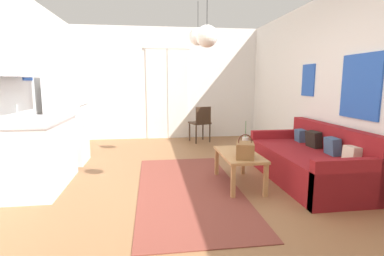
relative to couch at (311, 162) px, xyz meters
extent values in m
cube|color=#8E603D|center=(-1.83, -0.29, -0.32)|extent=(5.08, 8.25, 0.10)
cube|color=white|center=(-1.83, 3.59, 1.09)|extent=(4.68, 0.10, 2.71)
cube|color=white|center=(-2.09, 3.52, 0.83)|extent=(0.50, 0.02, 2.19)
cube|color=white|center=(-1.56, 3.52, 0.83)|extent=(0.50, 0.02, 2.19)
cube|color=white|center=(-1.83, 3.52, 1.95)|extent=(1.11, 0.03, 0.06)
cube|color=white|center=(0.46, -0.29, 1.09)|extent=(0.10, 7.85, 2.71)
cube|color=blue|center=(0.40, -0.35, 1.08)|extent=(0.02, 0.71, 0.82)
cube|color=blue|center=(0.40, 0.91, 1.16)|extent=(0.02, 0.37, 0.53)
cube|color=blue|center=(-4.06, 0.99, 1.35)|extent=(0.02, 0.32, 0.40)
cube|color=brown|center=(-1.77, -0.08, -0.26)|extent=(1.31, 2.92, 0.01)
cube|color=maroon|center=(-0.08, 0.00, -0.05)|extent=(0.93, 2.02, 0.44)
cube|color=maroon|center=(0.31, 0.00, 0.13)|extent=(0.15, 2.02, 0.80)
cube|color=maroon|center=(-0.08, -0.96, 0.02)|extent=(0.93, 0.11, 0.58)
cube|color=maroon|center=(-0.08, 0.96, 0.02)|extent=(0.93, 0.11, 0.58)
cube|color=beige|center=(0.16, -0.61, 0.27)|extent=(0.14, 0.20, 0.20)
cube|color=#3D5B7F|center=(0.15, -0.24, 0.28)|extent=(0.15, 0.23, 0.24)
cube|color=black|center=(0.15, 0.22, 0.29)|extent=(0.17, 0.25, 0.25)
cube|color=#3D5B7F|center=(0.16, 0.63, 0.27)|extent=(0.15, 0.21, 0.21)
cube|color=#B27F4C|center=(-1.07, -0.02, 0.16)|extent=(0.49, 0.98, 0.04)
cube|color=#B27F4C|center=(-1.27, -0.47, -0.06)|extent=(0.05, 0.05, 0.41)
cube|color=#B27F4C|center=(-0.86, -0.47, -0.06)|extent=(0.05, 0.05, 0.41)
cube|color=#B27F4C|center=(-1.27, 0.43, -0.06)|extent=(0.05, 0.05, 0.41)
cube|color=#B27F4C|center=(-0.86, 0.43, -0.06)|extent=(0.05, 0.05, 0.41)
cylinder|color=beige|center=(-0.96, 0.04, 0.28)|extent=(0.09, 0.09, 0.21)
cylinder|color=#477F42|center=(-0.96, 0.04, 0.50)|extent=(0.01, 0.01, 0.22)
cube|color=brown|center=(-1.07, -0.28, 0.28)|extent=(0.29, 0.33, 0.20)
torus|color=#512319|center=(-1.07, -0.28, 0.39)|extent=(0.18, 0.01, 0.18)
cube|color=white|center=(-3.66, 1.46, 0.55)|extent=(0.57, 0.63, 1.62)
cube|color=#4C4C51|center=(-3.37, 1.46, 0.74)|extent=(0.01, 0.60, 0.01)
cylinder|color=#B7BABF|center=(-3.36, 1.29, 0.94)|extent=(0.02, 0.02, 0.23)
cylinder|color=#B7BABF|center=(-3.36, 1.29, 0.45)|extent=(0.02, 0.02, 0.36)
cube|color=silver|center=(-3.70, 0.25, 0.17)|extent=(0.61, 1.26, 0.88)
cube|color=#B7BABF|center=(-3.70, 0.25, 0.63)|extent=(0.64, 1.29, 0.03)
cube|color=#999BA0|center=(-3.70, 0.25, 0.59)|extent=(0.36, 0.40, 0.10)
cylinder|color=#B7BABF|center=(-3.94, 0.25, 0.75)|extent=(0.02, 0.02, 0.20)
cube|color=silver|center=(-3.84, 0.25, 1.52)|extent=(0.32, 1.13, 0.65)
cylinder|color=#382619|center=(-1.00, 3.17, -0.05)|extent=(0.03, 0.03, 0.44)
cylinder|color=#382619|center=(-1.34, 3.06, -0.05)|extent=(0.03, 0.03, 0.44)
cylinder|color=#382619|center=(-0.89, 2.85, -0.05)|extent=(0.03, 0.03, 0.44)
cylinder|color=#382619|center=(-1.23, 2.74, -0.05)|extent=(0.03, 0.03, 0.44)
cube|color=#382619|center=(-1.11, 2.96, 0.18)|extent=(0.52, 0.51, 0.04)
cube|color=#382619|center=(-1.06, 2.78, 0.38)|extent=(0.37, 0.15, 0.38)
sphere|color=white|center=(-1.60, -0.41, 1.64)|extent=(0.25, 0.25, 0.25)
cylinder|color=black|center=(-1.43, 1.24, 2.23)|extent=(0.01, 0.01, 0.42)
sphere|color=white|center=(-1.43, 1.24, 1.88)|extent=(0.29, 0.29, 0.29)
camera|label=1|loc=(-2.23, -3.77, 1.13)|focal=27.44mm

